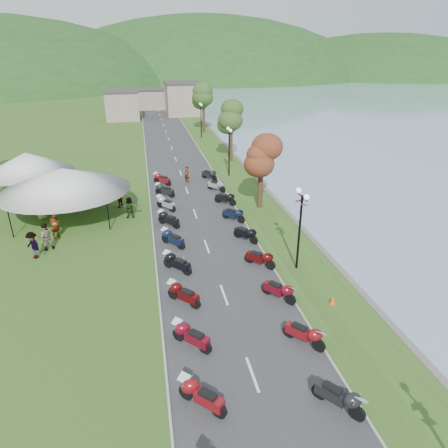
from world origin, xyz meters
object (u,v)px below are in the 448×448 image
vendor_tent_main (66,193)px  pedestrian_a (57,238)px  pedestrian_c (36,258)px  pedestrian_b (48,249)px

vendor_tent_main → pedestrian_a: (-0.29, -4.09, -2.00)m
vendor_tent_main → pedestrian_a: bearing=-94.0°
pedestrian_a → pedestrian_c: pedestrian_a is taller
vendor_tent_main → pedestrian_b: bearing=-95.8°
vendor_tent_main → pedestrian_a: vendor_tent_main is taller
pedestrian_c → vendor_tent_main: bearing=125.4°
pedestrian_a → pedestrian_b: bearing=-142.2°
vendor_tent_main → pedestrian_a: size_ratio=3.44×
pedestrian_a → pedestrian_c: (-0.85, -2.91, 0.00)m
vendor_tent_main → pedestrian_c: size_ratio=3.67×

